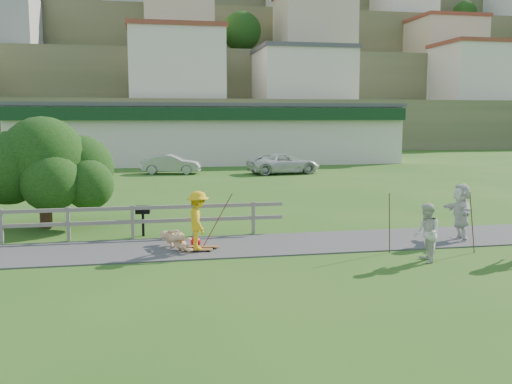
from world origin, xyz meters
TOP-DOWN VIEW (x-y plane):
  - ground at (0.00, 0.00)m, footprint 260.00×260.00m
  - path at (0.00, 1.50)m, footprint 34.00×3.00m
  - fence at (-4.62, 3.30)m, footprint 15.05×0.10m
  - strip_mall at (4.00, 34.94)m, footprint 32.50×10.75m
  - hillside at (0.00, 91.31)m, footprint 220.00×67.00m
  - skater_rider at (-0.08, 0.91)m, footprint 0.71×1.15m
  - skater_fallen at (-0.69, 1.36)m, footprint 1.76×1.00m
  - spectator_a at (5.90, -1.37)m, footprint 0.74×0.88m
  - spectator_d at (8.25, 0.89)m, footprint 0.80×1.78m
  - car_silver at (0.24, 24.80)m, footprint 4.29×2.25m
  - car_white at (8.01, 23.42)m, footprint 5.39×3.09m
  - tree at (-5.09, 5.86)m, footprint 4.88×4.88m
  - bbq at (-1.66, 3.61)m, footprint 0.50×0.39m
  - longboard_rider at (-0.08, 0.91)m, footprint 0.85×0.31m
  - longboard_fallen at (0.11, 1.26)m, footprint 0.93×0.41m
  - helmet at (-0.09, 1.71)m, footprint 0.32×0.32m
  - pole_rider at (0.52, 1.31)m, footprint 0.03×0.03m
  - pole_spec_left at (5.36, -0.17)m, footprint 0.03×0.03m
  - pole_spec_right at (7.71, -0.62)m, footprint 0.03×0.03m

SIDE VIEW (x-z plane):
  - ground at x=0.00m, z-range 0.00..0.00m
  - path at x=0.00m, z-range 0.00..0.04m
  - longboard_rider at x=-0.08m, z-range 0.00..0.09m
  - longboard_fallen at x=0.11m, z-range 0.00..0.10m
  - helmet at x=-0.09m, z-range 0.00..0.32m
  - skater_fallen at x=-0.69m, z-range 0.00..0.63m
  - bbq at x=-1.66m, z-range 0.00..1.01m
  - car_silver at x=0.24m, z-range 0.00..1.35m
  - car_white at x=8.01m, z-range 0.00..1.41m
  - fence at x=-4.62m, z-range 0.17..1.27m
  - spectator_a at x=5.90m, z-range 0.00..1.62m
  - skater_rider at x=-0.08m, z-range 0.00..1.71m
  - pole_spec_left at x=5.36m, z-range 0.00..1.76m
  - pole_spec_right at x=7.71m, z-range 0.00..1.81m
  - spectator_d at x=8.25m, z-range 0.00..1.85m
  - pole_rider at x=0.52m, z-range 0.00..1.91m
  - tree at x=-5.09m, z-range 0.00..3.23m
  - strip_mall at x=4.00m, z-range 0.03..5.13m
  - hillside at x=0.00m, z-range -9.34..38.16m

